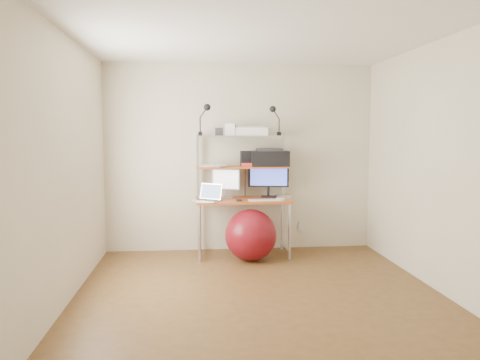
% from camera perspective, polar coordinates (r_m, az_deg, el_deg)
% --- Properties ---
extents(room, '(3.60, 3.60, 3.60)m').
position_cam_1_polar(room, '(4.53, 2.28, 1.57)').
color(room, brown).
rests_on(room, ground).
extents(computer_desk, '(1.20, 0.60, 1.57)m').
position_cam_1_polar(computer_desk, '(6.04, 0.30, -0.21)').
color(computer_desk, '#C15125').
rests_on(computer_desk, ground).
extents(desktop, '(1.20, 0.60, 0.00)m').
position_cam_1_polar(desktop, '(6.01, 0.36, -2.32)').
color(desktop, '#C15125').
rests_on(desktop, computer_desk).
extents(mid_shelf, '(1.18, 0.34, 0.00)m').
position_cam_1_polar(mid_shelf, '(6.09, 0.24, 1.68)').
color(mid_shelf, '#C15125').
rests_on(mid_shelf, computer_desk).
extents(top_shelf, '(1.18, 0.34, 0.00)m').
position_cam_1_polar(top_shelf, '(6.08, 0.24, 5.44)').
color(top_shelf, '#B6B6BB').
rests_on(top_shelf, computer_desk).
extents(floor, '(3.60, 3.60, 0.00)m').
position_cam_1_polar(floor, '(4.79, 2.22, -13.53)').
color(floor, brown).
rests_on(floor, ground).
extents(wall_outlet, '(0.08, 0.01, 0.12)m').
position_cam_1_polar(wall_outlet, '(6.56, 7.48, -5.59)').
color(wall_outlet, silver).
rests_on(wall_outlet, room).
extents(monitor_silver, '(0.36, 0.17, 0.41)m').
position_cam_1_polar(monitor_silver, '(6.07, -1.74, -0.19)').
color(monitor_silver, '#B2B2B7').
rests_on(monitor_silver, desktop).
extents(monitor_black, '(0.53, 0.18, 0.54)m').
position_cam_1_polar(monitor_black, '(6.18, 3.49, 0.40)').
color(monitor_black, black).
rests_on(monitor_black, desktop).
extents(laptop, '(0.39, 0.37, 0.27)m').
position_cam_1_polar(laptop, '(5.85, -3.75, -2.10)').
color(laptop, silver).
rests_on(laptop, desktop).
extents(keyboard, '(0.40, 0.12, 0.01)m').
position_cam_1_polar(keyboard, '(5.86, 3.00, -2.47)').
color(keyboard, silver).
rests_on(keyboard, desktop).
extents(mouse, '(0.10, 0.07, 0.03)m').
position_cam_1_polar(mouse, '(5.92, 4.95, -2.33)').
color(mouse, silver).
rests_on(mouse, desktop).
extents(mac_mini, '(0.20, 0.20, 0.04)m').
position_cam_1_polar(mac_mini, '(6.18, 5.26, -1.95)').
color(mac_mini, silver).
rests_on(mac_mini, desktop).
extents(phone, '(0.08, 0.14, 0.01)m').
position_cam_1_polar(phone, '(5.84, -0.13, -2.50)').
color(phone, black).
rests_on(phone, desktop).
extents(printer, '(0.49, 0.34, 0.23)m').
position_cam_1_polar(printer, '(6.15, 3.59, 2.72)').
color(printer, black).
rests_on(printer, mid_shelf).
extents(nas_cube, '(0.14, 0.14, 0.20)m').
position_cam_1_polar(nas_cube, '(6.10, 0.71, 2.63)').
color(nas_cube, black).
rests_on(nas_cube, mid_shelf).
extents(red_box, '(0.20, 0.16, 0.05)m').
position_cam_1_polar(red_box, '(6.05, 1.07, 1.88)').
color(red_box, '#B42A1C').
rests_on(red_box, mid_shelf).
extents(scanner, '(0.50, 0.38, 0.12)m').
position_cam_1_polar(scanner, '(6.12, 1.46, 5.97)').
color(scanner, silver).
rests_on(scanner, top_shelf).
extents(box_white, '(0.16, 0.14, 0.15)m').
position_cam_1_polar(box_white, '(6.06, -1.13, 6.16)').
color(box_white, silver).
rests_on(box_white, top_shelf).
extents(box_grey, '(0.11, 0.11, 0.10)m').
position_cam_1_polar(box_grey, '(6.09, -2.56, 5.91)').
color(box_grey, '#303033').
rests_on(box_grey, top_shelf).
extents(clip_lamp_left, '(0.16, 0.09, 0.40)m').
position_cam_1_polar(clip_lamp_left, '(5.98, -4.20, 8.22)').
color(clip_lamp_left, black).
rests_on(clip_lamp_left, top_shelf).
extents(clip_lamp_right, '(0.15, 0.08, 0.38)m').
position_cam_1_polar(clip_lamp_right, '(6.06, 4.18, 8.04)').
color(clip_lamp_right, black).
rests_on(clip_lamp_right, top_shelf).
extents(exercise_ball, '(0.64, 0.64, 0.64)m').
position_cam_1_polar(exercise_ball, '(5.84, 1.32, -6.73)').
color(exercise_ball, maroon).
rests_on(exercise_ball, floor).
extents(paper_stack, '(0.39, 0.41, 0.02)m').
position_cam_1_polar(paper_stack, '(6.06, -3.16, 1.77)').
color(paper_stack, white).
rests_on(paper_stack, mid_shelf).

